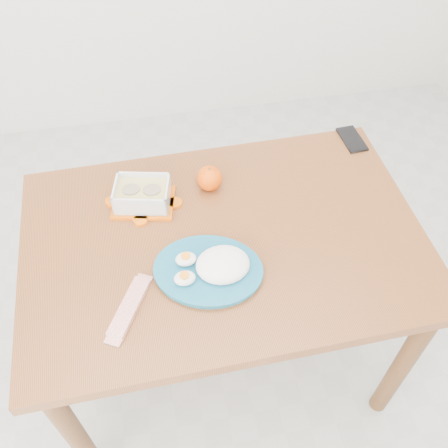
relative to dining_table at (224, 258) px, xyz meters
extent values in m
plane|color=#B7B7B2|center=(-0.03, -0.17, -0.65)|extent=(3.50, 3.50, 0.00)
cube|color=brown|center=(0.00, 0.00, 0.08)|extent=(1.19, 0.81, 0.04)
cylinder|color=#5A3716|center=(-0.52, -0.34, -0.29)|extent=(0.06, 0.06, 0.71)
cylinder|color=#5A3716|center=(0.53, -0.32, -0.29)|extent=(0.06, 0.06, 0.71)
cylinder|color=#5A3716|center=(-0.53, 0.32, -0.29)|extent=(0.06, 0.06, 0.71)
cylinder|color=#5A3716|center=(0.52, 0.34, -0.29)|extent=(0.06, 0.06, 0.71)
cube|color=#E35D06|center=(-0.22, 0.18, 0.11)|extent=(0.21, 0.18, 0.01)
cube|color=white|center=(-0.22, 0.18, 0.15)|extent=(0.18, 0.15, 0.07)
cube|color=tan|center=(-0.22, 0.18, 0.14)|extent=(0.17, 0.14, 0.04)
cylinder|color=tan|center=(-0.25, 0.18, 0.16)|extent=(0.06, 0.06, 0.02)
cylinder|color=tan|center=(-0.19, 0.17, 0.16)|extent=(0.06, 0.06, 0.02)
sphere|color=orange|center=(-0.01, 0.21, 0.14)|extent=(0.08, 0.08, 0.08)
cylinder|color=#176280|center=(-0.07, -0.12, 0.11)|extent=(0.37, 0.37, 0.02)
ellipsoid|color=white|center=(-0.03, -0.12, 0.15)|extent=(0.18, 0.16, 0.06)
ellipsoid|color=white|center=(-0.12, -0.08, 0.13)|extent=(0.07, 0.06, 0.03)
ellipsoid|color=white|center=(-0.13, -0.14, 0.13)|extent=(0.07, 0.06, 0.03)
cube|color=red|center=(-0.29, -0.19, 0.11)|extent=(0.12, 0.18, 0.02)
cube|color=black|center=(0.52, 0.34, 0.11)|extent=(0.08, 0.14, 0.01)
camera|label=1|loc=(-0.17, -0.89, 1.24)|focal=40.00mm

